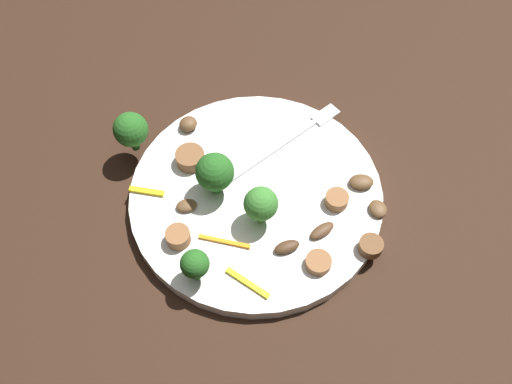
{
  "coord_description": "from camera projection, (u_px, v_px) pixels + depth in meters",
  "views": [
    {
      "loc": [
        -0.12,
        -0.32,
        0.56
      ],
      "look_at": [
        0.0,
        0.0,
        0.02
      ],
      "focal_mm": 39.18,
      "sensor_mm": 36.0,
      "label": 1
    }
  ],
  "objects": [
    {
      "name": "broccoli_floret_1",
      "position": [
        131.0,
        130.0,
        0.65
      ],
      "size": [
        0.04,
        0.04,
        0.06
      ],
      "color": "#296420",
      "rests_on": "plate"
    },
    {
      "name": "sausage_slice_0",
      "position": [
        178.0,
        237.0,
        0.6
      ],
      "size": [
        0.04,
        0.04,
        0.02
      ],
      "primitive_type": "cylinder",
      "rotation": [
        0.0,
        0.0,
        2.15
      ],
      "color": "brown",
      "rests_on": "plate"
    },
    {
      "name": "sausage_slice_2",
      "position": [
        337.0,
        200.0,
        0.63
      ],
      "size": [
        0.03,
        0.03,
        0.01
      ],
      "primitive_type": "cylinder",
      "rotation": [
        0.0,
        0.0,
        2.76
      ],
      "color": "brown",
      "rests_on": "plate"
    },
    {
      "name": "mushroom_5",
      "position": [
        322.0,
        231.0,
        0.61
      ],
      "size": [
        0.03,
        0.02,
        0.01
      ],
      "primitive_type": "ellipsoid",
      "rotation": [
        0.0,
        0.0,
        3.39
      ],
      "color": "#4C331E",
      "rests_on": "plate"
    },
    {
      "name": "pepper_strip_1",
      "position": [
        248.0,
        283.0,
        0.58
      ],
      "size": [
        0.04,
        0.05,
        0.0
      ],
      "primitive_type": "cube",
      "rotation": [
        0.0,
        0.0,
        2.17
      ],
      "color": "yellow",
      "rests_on": "plate"
    },
    {
      "name": "sausage_slice_3",
      "position": [
        190.0,
        158.0,
        0.66
      ],
      "size": [
        0.05,
        0.05,
        0.02
      ],
      "primitive_type": "cylinder",
      "rotation": [
        0.0,
        0.0,
        2.49
      ],
      "color": "brown",
      "rests_on": "plate"
    },
    {
      "name": "mushroom_4",
      "position": [
        287.0,
        247.0,
        0.6
      ],
      "size": [
        0.03,
        0.01,
        0.01
      ],
      "primitive_type": "ellipsoid",
      "rotation": [
        0.0,
        0.0,
        3.13
      ],
      "color": "#422B19",
      "rests_on": "plate"
    },
    {
      "name": "broccoli_floret_2",
      "position": [
        215.0,
        172.0,
        0.61
      ],
      "size": [
        0.04,
        0.04,
        0.06
      ],
      "color": "#296420",
      "rests_on": "plate"
    },
    {
      "name": "pepper_strip_3",
      "position": [
        147.0,
        191.0,
        0.64
      ],
      "size": [
        0.04,
        0.03,
        0.0
      ],
      "primitive_type": "cube",
      "rotation": [
        0.0,
        0.0,
        2.6
      ],
      "color": "yellow",
      "rests_on": "plate"
    },
    {
      "name": "fork",
      "position": [
        291.0,
        138.0,
        0.68
      ],
      "size": [
        0.17,
        0.07,
        0.0
      ],
      "rotation": [
        0.0,
        0.0,
        0.33
      ],
      "color": "silver",
      "rests_on": "plate"
    },
    {
      "name": "broccoli_floret_3",
      "position": [
        195.0,
        264.0,
        0.56
      ],
      "size": [
        0.03,
        0.03,
        0.05
      ],
      "color": "#296420",
      "rests_on": "plate"
    },
    {
      "name": "mushroom_3",
      "position": [
        378.0,
        209.0,
        0.63
      ],
      "size": [
        0.02,
        0.02,
        0.01
      ],
      "primitive_type": "ellipsoid",
      "rotation": [
        0.0,
        0.0,
        4.7
      ],
      "color": "brown",
      "rests_on": "plate"
    },
    {
      "name": "mushroom_0",
      "position": [
        187.0,
        205.0,
        0.63
      ],
      "size": [
        0.03,
        0.02,
        0.01
      ],
      "primitive_type": "ellipsoid",
      "rotation": [
        0.0,
        0.0,
        2.99
      ],
      "color": "brown",
      "rests_on": "plate"
    },
    {
      "name": "sausage_slice_4",
      "position": [
        371.0,
        246.0,
        0.6
      ],
      "size": [
        0.03,
        0.03,
        0.01
      ],
      "primitive_type": "cylinder",
      "rotation": [
        0.0,
        0.0,
        2.96
      ],
      "color": "brown",
      "rests_on": "plate"
    },
    {
      "name": "mushroom_2",
      "position": [
        188.0,
        124.0,
        0.69
      ],
      "size": [
        0.03,
        0.03,
        0.01
      ],
      "primitive_type": "ellipsoid",
      "rotation": [
        0.0,
        0.0,
        0.48
      ],
      "color": "brown",
      "rests_on": "plate"
    },
    {
      "name": "plate",
      "position": [
        256.0,
        196.0,
        0.65
      ],
      "size": [
        0.29,
        0.29,
        0.02
      ],
      "primitive_type": "cylinder",
      "color": "white",
      "rests_on": "ground_plane"
    },
    {
      "name": "mushroom_1",
      "position": [
        361.0,
        182.0,
        0.64
      ],
      "size": [
        0.03,
        0.03,
        0.01
      ],
      "primitive_type": "ellipsoid",
      "rotation": [
        0.0,
        0.0,
        2.77
      ],
      "color": "brown",
      "rests_on": "plate"
    },
    {
      "name": "broccoli_floret_0",
      "position": [
        261.0,
        204.0,
        0.6
      ],
      "size": [
        0.04,
        0.04,
        0.05
      ],
      "color": "#408630",
      "rests_on": "plate"
    },
    {
      "name": "ground_plane",
      "position": [
        256.0,
        200.0,
        0.66
      ],
      "size": [
        1.4,
        1.4,
        0.0
      ],
      "primitive_type": "plane",
      "color": "black"
    },
    {
      "name": "sausage_slice_1",
      "position": [
        318.0,
        262.0,
        0.59
      ],
      "size": [
        0.04,
        0.04,
        0.01
      ],
      "primitive_type": "cylinder",
      "rotation": [
        0.0,
        0.0,
        0.93
      ],
      "color": "brown",
      "rests_on": "plate"
    },
    {
      "name": "pepper_strip_0",
      "position": [
        225.0,
        242.0,
        0.61
      ],
      "size": [
        0.05,
        0.04,
        0.0
      ],
      "primitive_type": "cube",
      "rotation": [
        0.0,
        0.0,
        5.69
      ],
      "color": "orange",
      "rests_on": "plate"
    }
  ]
}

